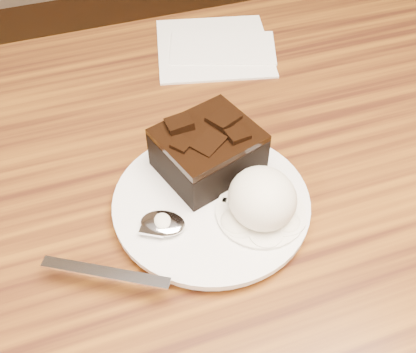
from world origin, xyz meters
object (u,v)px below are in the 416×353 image
object	(u,v)px
brownie	(208,153)
ice_cream_scoop	(262,198)
spoon	(163,224)
napkin	(214,46)
plate	(211,205)

from	to	relation	value
brownie	ice_cream_scoop	size ratio (longest dim) A/B	1.37
ice_cream_scoop	spoon	xyz separation A→B (m)	(-0.09, 0.01, -0.02)
ice_cream_scoop	napkin	bearing A→B (deg)	78.63
ice_cream_scoop	napkin	xyz separation A→B (m)	(0.06, 0.31, -0.04)
brownie	napkin	size ratio (longest dim) A/B	0.60
plate	brownie	bearing A→B (deg)	75.20
brownie	ice_cream_scoop	world-z (taller)	ice_cream_scoop
ice_cream_scoop	napkin	size ratio (longest dim) A/B	0.44
ice_cream_scoop	spoon	size ratio (longest dim) A/B	0.40
spoon	napkin	size ratio (longest dim) A/B	1.09
plate	napkin	size ratio (longest dim) A/B	1.25
spoon	napkin	bearing A→B (deg)	2.61
brownie	ice_cream_scoop	distance (m)	0.08
plate	spoon	size ratio (longest dim) A/B	1.15
plate	napkin	distance (m)	0.29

